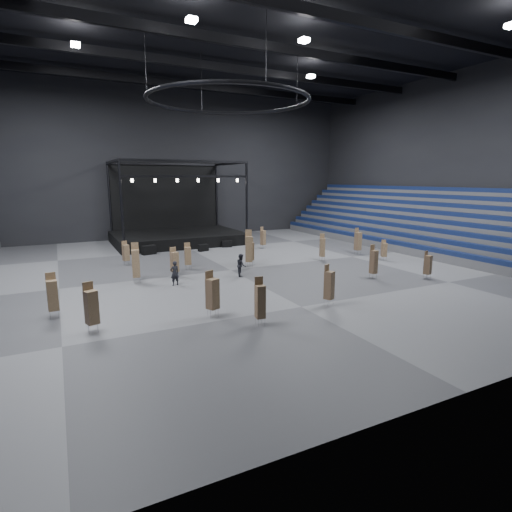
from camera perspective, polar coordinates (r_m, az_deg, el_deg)
name	(u,v)px	position (r m, az deg, el deg)	size (l,w,h in m)	color
floor	(231,270)	(32.35, -3.66, -2.03)	(50.00, 50.00, 0.00)	#57585A
ceiling	(228,28)	(33.28, -4.09, 29.77)	(50.00, 42.00, 0.20)	black
wall_back	(163,164)	(51.55, -13.14, 12.65)	(50.00, 0.20, 18.00)	black
wall_front	(497,121)	(14.72, 31.15, 16.15)	(50.00, 0.20, 18.00)	black
wall_right	(451,162)	(47.23, 26.08, 12.01)	(0.20, 42.00, 18.00)	black
bleachers_right	(431,232)	(45.93, 23.74, 3.14)	(7.20, 40.00, 6.40)	#4E4E50
stage	(176,230)	(47.27, -11.38, 3.71)	(14.00, 10.00, 9.20)	black
truss_ring	(228,101)	(32.03, -3.96, 21.27)	(12.30, 12.30, 5.15)	black
roof_girders	(228,40)	(33.04, -4.07, 28.45)	(49.00, 30.35, 0.70)	black
floodlights	(252,31)	(29.38, -0.62, 29.49)	(28.60, 16.60, 0.25)	white
flight_case_left	(149,250)	(40.24, -15.07, 0.84)	(1.33, 0.66, 0.88)	black
flight_case_mid	(203,248)	(40.99, -7.55, 1.17)	(1.03, 0.51, 0.69)	black
flight_case_right	(227,244)	(43.13, -4.18, 1.75)	(1.08, 0.54, 0.72)	black
chair_stack_0	(384,249)	(37.70, 17.82, 0.90)	(0.56, 0.56, 1.88)	silver
chair_stack_1	(174,261)	(30.42, -11.57, -0.76)	(0.60, 0.60, 2.26)	silver
chair_stack_2	(322,247)	(36.36, 9.45, 1.29)	(0.58, 0.58, 2.43)	silver
chair_stack_3	(188,255)	(32.79, -9.72, 0.09)	(0.56, 0.56, 2.19)	silver
chair_stack_4	(263,237)	(42.25, 1.00, 2.70)	(0.56, 0.56, 2.28)	silver
chair_stack_5	(52,295)	(23.67, -27.07, -4.93)	(0.55, 0.55, 2.44)	silver
chair_stack_6	(374,261)	(30.68, 16.45, -0.73)	(0.51, 0.51, 2.52)	silver
chair_stack_7	(91,306)	(20.71, -22.48, -6.67)	(0.67, 0.67, 2.48)	silver
chair_stack_8	(136,263)	(29.30, -16.80, -0.92)	(0.60, 0.60, 2.88)	silver
chair_stack_9	(249,248)	(33.15, -1.04, 1.10)	(0.70, 0.70, 3.12)	silver
chair_stack_10	(428,264)	(31.83, 23.33, -1.10)	(0.57, 0.57, 2.09)	silver
chair_stack_11	(212,293)	(21.38, -6.26, -5.26)	(0.72, 0.72, 2.50)	silver
chair_stack_12	(251,251)	(34.06, -0.75, 0.75)	(0.61, 0.61, 2.31)	silver
chair_stack_13	(329,285)	(23.54, 10.39, -4.03)	(0.62, 0.62, 2.43)	silver
chair_stack_14	(260,301)	(20.11, 0.58, -6.42)	(0.49, 0.49, 2.48)	silver
chair_stack_15	(126,252)	(35.69, -18.11, 0.51)	(0.59, 0.59, 2.08)	silver
chair_stack_16	(358,241)	(39.94, 14.35, 2.13)	(0.60, 0.60, 2.60)	silver
man_center	(175,273)	(28.12, -11.54, -2.43)	(0.63, 0.41, 1.72)	black
crew_member	(241,265)	(30.10, -2.13, -1.32)	(0.84, 0.65, 1.73)	black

